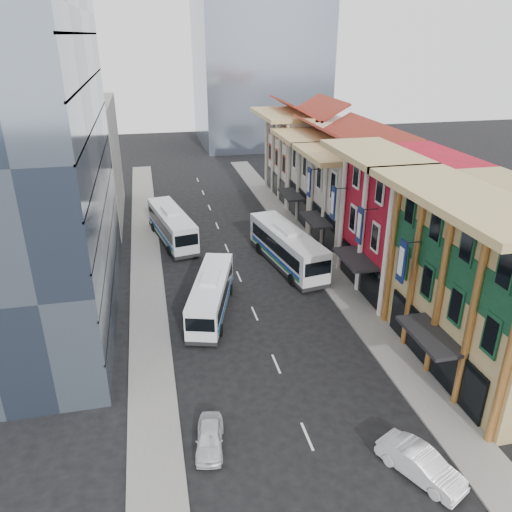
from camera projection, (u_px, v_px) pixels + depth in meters
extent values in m
plane|color=black|center=(313.00, 449.00, 27.49)|extent=(200.00, 200.00, 0.00)
cube|color=slate|center=(324.00, 267.00, 48.76)|extent=(3.00, 90.00, 0.15)
cube|color=slate|center=(147.00, 285.00, 45.40)|extent=(3.00, 90.00, 0.15)
cube|color=tan|center=(498.00, 287.00, 32.27)|extent=(8.00, 14.00, 12.00)
cube|color=#A81323|center=(408.00, 224.00, 42.97)|extent=(8.00, 10.00, 12.00)
cube|color=beige|center=(362.00, 202.00, 51.85)|extent=(8.00, 9.00, 10.00)
cube|color=beige|center=(332.00, 179.00, 59.88)|extent=(8.00, 9.00, 10.00)
cube|color=beige|center=(305.00, 156.00, 69.04)|extent=(8.00, 12.00, 11.00)
cube|color=#415068|center=(6.00, 127.00, 34.98)|extent=(12.00, 26.00, 30.00)
cube|color=gray|center=(74.00, 163.00, 58.94)|extent=(10.00, 18.00, 14.00)
imported|color=silver|center=(210.00, 438.00, 27.43)|extent=(2.10, 3.90, 1.26)
imported|color=silver|center=(421.00, 464.00, 25.58)|extent=(3.57, 4.87, 1.53)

